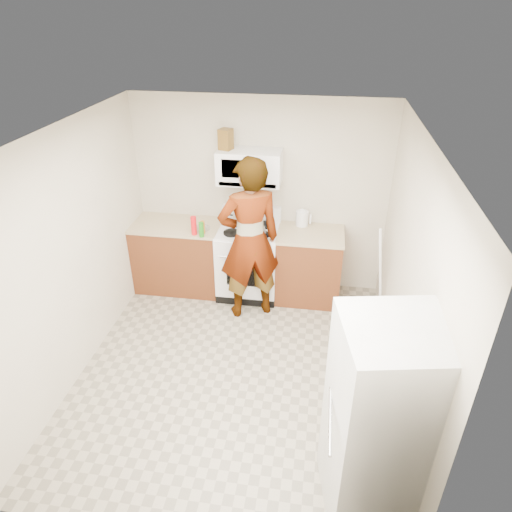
% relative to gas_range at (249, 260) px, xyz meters
% --- Properties ---
extents(floor, '(3.60, 3.60, 0.00)m').
position_rel_gas_range_xyz_m(floor, '(0.10, -1.48, -0.49)').
color(floor, gray).
rests_on(floor, ground).
extents(back_wall, '(3.20, 0.02, 2.50)m').
position_rel_gas_range_xyz_m(back_wall, '(0.10, 0.31, 0.76)').
color(back_wall, beige).
rests_on(back_wall, floor).
extents(right_wall, '(0.02, 3.60, 2.50)m').
position_rel_gas_range_xyz_m(right_wall, '(1.69, -1.48, 0.76)').
color(right_wall, beige).
rests_on(right_wall, floor).
extents(cabinet_left, '(1.12, 0.62, 0.90)m').
position_rel_gas_range_xyz_m(cabinet_left, '(-0.94, 0.01, -0.04)').
color(cabinet_left, brown).
rests_on(cabinet_left, floor).
extents(counter_left, '(1.14, 0.64, 0.03)m').
position_rel_gas_range_xyz_m(counter_left, '(-0.94, 0.01, 0.43)').
color(counter_left, tan).
rests_on(counter_left, cabinet_left).
extents(cabinet_right, '(0.80, 0.62, 0.90)m').
position_rel_gas_range_xyz_m(cabinet_right, '(0.78, 0.01, -0.04)').
color(cabinet_right, brown).
rests_on(cabinet_right, floor).
extents(counter_right, '(0.82, 0.64, 0.03)m').
position_rel_gas_range_xyz_m(counter_right, '(0.78, 0.01, 0.43)').
color(counter_right, tan).
rests_on(counter_right, cabinet_right).
extents(gas_range, '(0.76, 0.65, 1.13)m').
position_rel_gas_range_xyz_m(gas_range, '(0.00, 0.00, 0.00)').
color(gas_range, white).
rests_on(gas_range, floor).
extents(microwave, '(0.76, 0.38, 0.40)m').
position_rel_gas_range_xyz_m(microwave, '(0.00, 0.13, 1.21)').
color(microwave, white).
rests_on(microwave, back_wall).
extents(person, '(0.87, 0.74, 2.02)m').
position_rel_gas_range_xyz_m(person, '(0.09, -0.44, 0.52)').
color(person, tan).
rests_on(person, floor).
extents(fridge, '(0.82, 0.82, 1.70)m').
position_rel_gas_range_xyz_m(fridge, '(1.41, -2.74, 0.36)').
color(fridge, silver).
rests_on(fridge, floor).
extents(kettle, '(0.21, 0.21, 0.19)m').
position_rel_gas_range_xyz_m(kettle, '(0.65, 0.22, 0.54)').
color(kettle, white).
rests_on(kettle, counter_right).
extents(jug, '(0.18, 0.18, 0.24)m').
position_rel_gas_range_xyz_m(jug, '(-0.28, 0.12, 1.53)').
color(jug, brown).
rests_on(jug, microwave).
extents(saucepan, '(0.23, 0.23, 0.11)m').
position_rel_gas_range_xyz_m(saucepan, '(-0.13, 0.15, 0.52)').
color(saucepan, '#AEADB2').
rests_on(saucepan, gas_range).
extents(tray, '(0.29, 0.23, 0.05)m').
position_rel_gas_range_xyz_m(tray, '(0.10, -0.08, 0.47)').
color(tray, white).
rests_on(tray, gas_range).
extents(bottle_spray, '(0.08, 0.08, 0.23)m').
position_rel_gas_range_xyz_m(bottle_spray, '(-0.63, -0.24, 0.57)').
color(bottle_spray, red).
rests_on(bottle_spray, counter_left).
extents(bottle_hot_sauce, '(0.06, 0.06, 0.16)m').
position_rel_gas_range_xyz_m(bottle_hot_sauce, '(-0.53, -0.20, 0.53)').
color(bottle_hot_sauce, orange).
rests_on(bottle_hot_sauce, counter_left).
extents(bottle_green_cap, '(0.07, 0.07, 0.19)m').
position_rel_gas_range_xyz_m(bottle_green_cap, '(-0.52, -0.29, 0.54)').
color(bottle_green_cap, '#207D16').
rests_on(bottle_green_cap, counter_left).
extents(pot_lid, '(0.23, 0.23, 0.01)m').
position_rel_gas_range_xyz_m(pot_lid, '(-0.58, -0.08, 0.46)').
color(pot_lid, white).
rests_on(pot_lid, counter_left).
extents(broom, '(0.22, 0.21, 1.31)m').
position_rel_gas_range_xyz_m(broom, '(1.61, -0.45, 0.18)').
color(broom, white).
rests_on(broom, floor).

